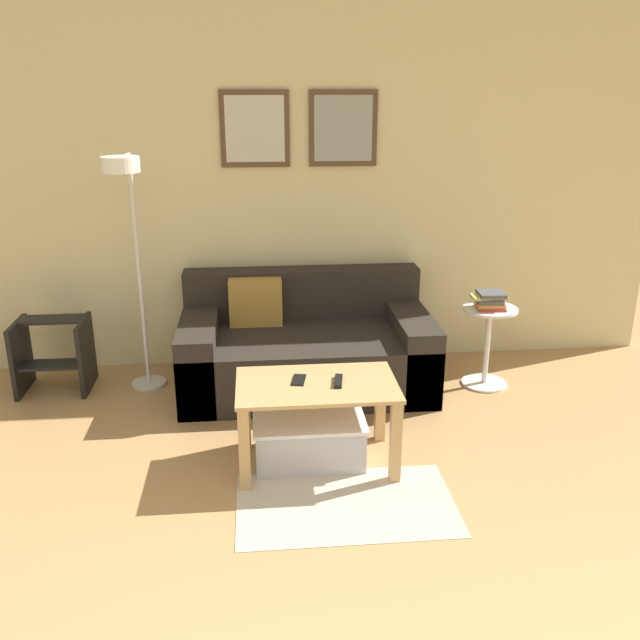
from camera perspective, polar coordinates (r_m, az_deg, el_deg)
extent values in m
cube|color=beige|center=(4.83, -3.97, 11.00)|extent=(5.60, 0.06, 2.55)
cube|color=#513823|center=(4.74, -5.51, 15.73)|extent=(0.47, 0.02, 0.50)
cube|color=beige|center=(4.73, -5.51, 15.72)|extent=(0.40, 0.01, 0.43)
cube|color=#513823|center=(4.78, 1.96, 15.83)|extent=(0.47, 0.02, 0.50)
cube|color=#939E8E|center=(4.77, 1.97, 15.82)|extent=(0.40, 0.01, 0.43)
cube|color=#C1B299|center=(3.46, 2.19, -15.23)|extent=(1.07, 0.63, 0.01)
cube|color=#28231E|center=(4.60, -1.16, -3.34)|extent=(1.66, 0.93, 0.39)
cube|color=#28231E|center=(4.82, -1.53, 2.36)|extent=(1.66, 0.20, 0.34)
cube|color=#28231E|center=(4.58, -10.04, -2.92)|extent=(0.24, 0.93, 0.51)
cube|color=#28231E|center=(4.68, 7.52, -2.31)|extent=(0.24, 0.93, 0.51)
cube|color=#A87A33|center=(4.65, -5.45, 1.50)|extent=(0.36, 0.14, 0.32)
cube|color=tan|center=(3.58, -0.28, -5.48)|extent=(0.85, 0.51, 0.02)
cube|color=tan|center=(3.48, -6.39, -10.74)|extent=(0.06, 0.06, 0.45)
cube|color=tan|center=(3.54, 6.38, -10.14)|extent=(0.06, 0.06, 0.45)
cube|color=tan|center=(3.87, -6.33, -7.53)|extent=(0.06, 0.06, 0.45)
cube|color=tan|center=(3.92, 5.10, -7.06)|extent=(0.06, 0.06, 0.45)
cube|color=#B2B2B7|center=(3.77, -0.94, -10.02)|extent=(0.58, 0.38, 0.24)
cube|color=silver|center=(3.71, -0.95, -8.29)|extent=(0.60, 0.41, 0.02)
cylinder|color=silver|center=(4.84, -14.19, -5.17)|extent=(0.23, 0.23, 0.02)
cylinder|color=silver|center=(4.59, -14.97, 3.73)|extent=(0.03, 0.03, 1.53)
cylinder|color=silver|center=(4.31, -16.15, 13.08)|extent=(0.02, 0.29, 0.02)
cylinder|color=white|center=(4.17, -16.46, 12.46)|extent=(0.22, 0.22, 0.09)
cylinder|color=silver|center=(4.84, 13.64, -5.17)|extent=(0.31, 0.31, 0.01)
cylinder|color=silver|center=(4.74, 13.89, -2.21)|extent=(0.04, 0.04, 0.52)
cylinder|color=silver|center=(4.65, 14.15, 0.90)|extent=(0.36, 0.36, 0.02)
cube|color=#B73333|center=(4.63, 14.14, 1.03)|extent=(0.18, 0.18, 0.01)
cube|color=#D18438|center=(4.62, 14.12, 1.28)|extent=(0.19, 0.15, 0.03)
cube|color=#4C4C51|center=(4.61, 14.11, 1.60)|extent=(0.18, 0.15, 0.03)
cube|color=#D8C666|center=(4.61, 14.07, 1.90)|extent=(0.24, 0.13, 0.02)
cube|color=#4C4C51|center=(4.61, 14.24, 2.16)|extent=(0.18, 0.19, 0.02)
cube|color=black|center=(3.57, 1.56, -5.16)|extent=(0.06, 0.15, 0.02)
cube|color=black|center=(3.60, -1.79, -5.06)|extent=(0.09, 0.15, 0.01)
cube|color=black|center=(4.94, -23.89, -2.85)|extent=(0.03, 0.38, 0.49)
cube|color=black|center=(4.82, -19.07, -2.76)|extent=(0.03, 0.38, 0.49)
cube|color=black|center=(4.83, -21.66, -3.52)|extent=(0.40, 0.17, 0.02)
cube|color=black|center=(4.86, -21.64, 0.04)|extent=(0.40, 0.17, 0.02)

